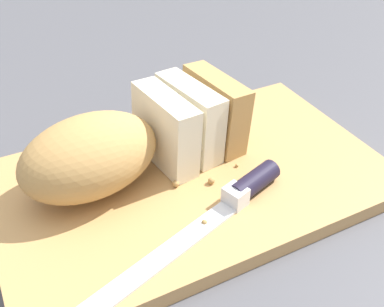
# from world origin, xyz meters

# --- Properties ---
(ground_plane) EXTENTS (3.00, 3.00, 0.00)m
(ground_plane) POSITION_xyz_m (0.00, 0.00, 0.00)
(ground_plane) COLOR #4C4C51
(cutting_board) EXTENTS (0.45, 0.28, 0.02)m
(cutting_board) POSITION_xyz_m (0.00, 0.00, 0.01)
(cutting_board) COLOR tan
(cutting_board) RESTS_ON ground_plane
(bread_loaf) EXTENTS (0.27, 0.12, 0.09)m
(bread_loaf) POSITION_xyz_m (-0.06, 0.04, 0.06)
(bread_loaf) COLOR tan
(bread_loaf) RESTS_ON cutting_board
(bread_knife) EXTENTS (0.30, 0.10, 0.02)m
(bread_knife) POSITION_xyz_m (0.00, -0.07, 0.03)
(bread_knife) COLOR silver
(bread_knife) RESTS_ON cutting_board
(crumb_near_knife) EXTENTS (0.01, 0.01, 0.01)m
(crumb_near_knife) POSITION_xyz_m (-0.03, -0.07, 0.02)
(crumb_near_knife) COLOR tan
(crumb_near_knife) RESTS_ON cutting_board
(crumb_near_loaf) EXTENTS (0.00, 0.00, 0.00)m
(crumb_near_loaf) POSITION_xyz_m (0.05, -0.01, 0.02)
(crumb_near_loaf) COLOR tan
(crumb_near_loaf) RESTS_ON cutting_board
(crumb_stray_left) EXTENTS (0.01, 0.01, 0.01)m
(crumb_stray_left) POSITION_xyz_m (0.01, -0.02, 0.02)
(crumb_stray_left) COLOR tan
(crumb_stray_left) RESTS_ON cutting_board
(crumb_stray_right) EXTENTS (0.01, 0.01, 0.01)m
(crumb_stray_right) POSITION_xyz_m (-0.03, -0.01, 0.02)
(crumb_stray_right) COLOR tan
(crumb_stray_right) RESTS_ON cutting_board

